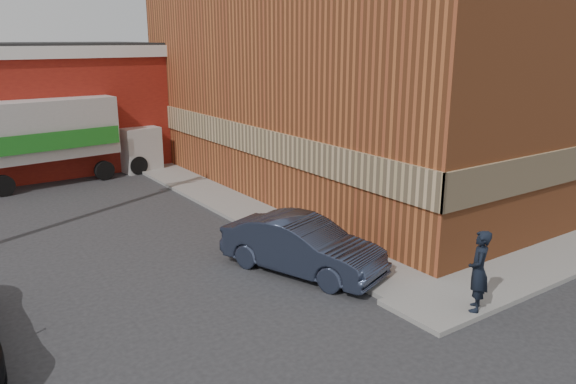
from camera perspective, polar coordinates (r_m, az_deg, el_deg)
ground at (r=13.39m, az=10.60°, el=-10.62°), size 90.00×90.00×0.00m
brick_building at (r=24.45m, az=10.30°, el=12.51°), size 14.25×18.25×9.36m
sidewalk_west at (r=20.50m, az=-6.21°, el=-0.99°), size 1.80×18.00×0.12m
man at (r=12.73m, az=18.79°, el=-7.59°), size 0.79×0.74×1.80m
sedan at (r=14.33m, az=1.44°, el=-5.48°), size 2.89×4.56×1.42m
box_truck at (r=25.04m, az=-22.00°, el=5.51°), size 7.18×2.74×3.46m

